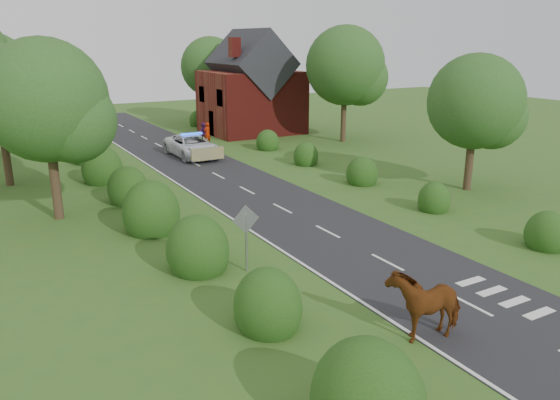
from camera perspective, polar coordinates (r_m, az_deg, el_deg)
ground at (r=21.37m, az=11.14°, el=-6.44°), size 120.00×120.00×0.00m
road at (r=33.51m, az=-5.78°, el=2.19°), size 6.00×70.00×0.02m
road_markings at (r=31.05m, az=-6.89°, el=1.04°), size 4.96×70.00×0.01m
hedgerow_left at (r=28.22m, az=-15.14°, el=0.54°), size 2.75×50.41×3.00m
hedgerow_right at (r=33.48m, az=7.28°, el=3.08°), size 2.10×45.78×2.10m
tree_left_a at (r=26.93m, az=-22.69°, el=9.09°), size 5.74×5.60×8.38m
tree_left_b at (r=34.76m, az=-26.96°, el=9.46°), size 5.74×5.60×8.07m
tree_right_a at (r=32.11m, az=20.15°, el=9.26°), size 5.33×5.20×7.56m
tree_right_b at (r=45.77m, az=7.24°, el=13.44°), size 6.56×6.40×9.40m
tree_right_c at (r=57.22m, az=-6.94°, el=13.42°), size 6.15×6.00×8.58m
road_sign at (r=19.71m, az=-3.57°, el=-2.98°), size 1.06×0.08×2.53m
house at (r=50.31m, az=-3.03°, el=11.35°), size 8.00×7.40×9.17m
cow at (r=16.44m, az=14.85°, el=-10.67°), size 2.54×1.56×1.70m
police_van at (r=40.25m, az=-9.18°, el=5.60°), size 2.70×5.81×1.74m
pedestrian_red at (r=45.02m, az=-7.61°, el=6.92°), size 0.75×0.60×1.78m
pedestrian_purple at (r=45.83m, az=-8.03°, el=6.98°), size 1.00×0.92×1.64m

